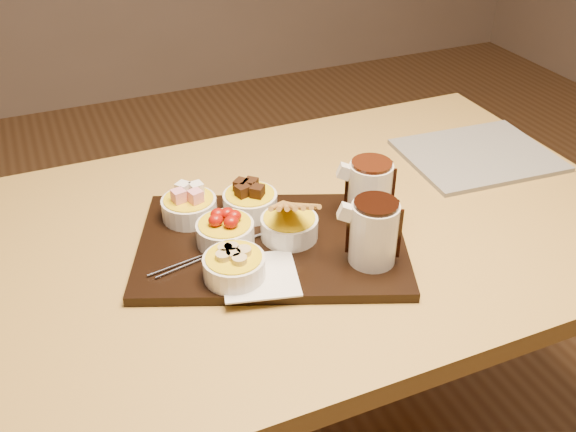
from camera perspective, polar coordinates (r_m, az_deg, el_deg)
name	(u,v)px	position (r m, az deg, el deg)	size (l,w,h in m)	color
dining_table	(316,261)	(1.26, 2.54, -4.05)	(1.20, 0.80, 0.75)	#B69143
serving_board	(272,244)	(1.12, -1.41, -2.51)	(0.46, 0.30, 0.02)	black
napkin	(260,276)	(1.03, -2.53, -5.32)	(0.12, 0.12, 0.00)	white
bowl_marshmallows	(189,208)	(1.18, -8.76, 0.68)	(0.10, 0.10, 0.04)	silver
bowl_cake	(250,203)	(1.18, -3.38, 1.15)	(0.10, 0.10, 0.04)	silver
bowl_strawberries	(225,233)	(1.10, -5.60, -1.53)	(0.10, 0.10, 0.04)	silver
bowl_biscotti	(289,227)	(1.11, 0.11, -1.02)	(0.10, 0.10, 0.04)	silver
bowl_bananas	(234,267)	(1.02, -4.80, -4.57)	(0.10, 0.10, 0.04)	silver
pitcher_dark_chocolate	(374,233)	(1.05, 7.62, -1.54)	(0.08, 0.08, 0.11)	silver
pitcher_milk_chocolate	(370,191)	(1.15, 7.26, 2.18)	(0.08, 0.08, 0.11)	silver
fondue_skewers	(219,249)	(1.09, -6.15, -2.95)	(0.26, 0.03, 0.01)	silver
newspaper	(478,155)	(1.47, 16.49, 5.21)	(0.31, 0.25, 0.01)	beige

